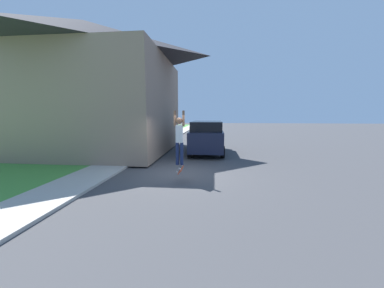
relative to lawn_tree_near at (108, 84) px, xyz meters
The scene contains 10 objects.
ground_plane 6.58m from the lawn_tree_near, 29.93° to the right, with size 120.00×120.00×0.00m, color #3D3D3F.
lawn 6.49m from the lawn_tree_near, 136.06° to the left, with size 10.00×80.00×0.08m.
sidewalk 5.45m from the lawn_tree_near, 76.89° to the left, with size 1.80×80.00×0.10m.
house 3.69m from the lawn_tree_near, 138.13° to the left, with size 11.71×9.50×8.52m.
lawn_tree_near is the anchor object (origin of this frame).
lawn_tree_far 6.55m from the lawn_tree_near, 96.05° to the left, with size 4.53×4.53×7.86m.
suv_parked 6.65m from the lawn_tree_near, 25.57° to the left, with size 2.20×4.74×2.10m.
car_down_street 19.00m from the lawn_tree_near, 79.13° to the left, with size 1.96×4.56×1.40m.
skateboarder 6.24m from the lawn_tree_near, 38.06° to the right, with size 0.41×0.24×2.06m.
skateboard 6.95m from the lawn_tree_near, 38.93° to the right, with size 0.21×0.82×0.22m.
Camera 1 is at (1.40, -8.91, 2.50)m, focal length 20.00 mm.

